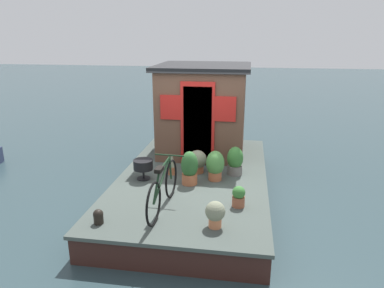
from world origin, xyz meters
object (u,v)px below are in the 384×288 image
(potted_plant_rosemary, at_px, (235,161))
(charcoal_grill, at_px, (143,165))
(potted_plant_succulent, at_px, (215,165))
(potted_plant_ivy, at_px, (172,165))
(mooring_bollard, at_px, (98,216))
(potted_plant_lavender, at_px, (239,196))
(bicycle, at_px, (163,188))
(potted_plant_fern, at_px, (197,161))
(houseboat_cabin, at_px, (203,109))
(potted_plant_sage, at_px, (190,168))
(potted_plant_geranium, at_px, (215,213))

(potted_plant_rosemary, relative_size, charcoal_grill, 1.47)
(potted_plant_succulent, relative_size, charcoal_grill, 1.50)
(potted_plant_ivy, relative_size, mooring_bollard, 1.87)
(charcoal_grill, bearing_deg, potted_plant_lavender, -115.17)
(bicycle, xyz_separation_m, mooring_bollard, (-0.59, 0.86, -0.26))
(bicycle, bearing_deg, charcoal_grill, 30.05)
(bicycle, xyz_separation_m, potted_plant_fern, (1.68, -0.31, -0.12))
(houseboat_cabin, bearing_deg, potted_plant_ivy, 164.43)
(potted_plant_sage, relative_size, charcoal_grill, 1.63)
(bicycle, relative_size, potted_plant_sage, 2.56)
(potted_plant_succulent, height_order, potted_plant_geranium, potted_plant_succulent)
(bicycle, height_order, potted_plant_sage, bicycle)
(potted_plant_sage, xyz_separation_m, potted_plant_rosemary, (0.61, -0.82, -0.03))
(houseboat_cabin, relative_size, potted_plant_lavender, 5.92)
(potted_plant_lavender, distance_m, mooring_bollard, 2.24)
(potted_plant_geranium, distance_m, potted_plant_fern, 2.18)
(bicycle, bearing_deg, potted_plant_succulent, -27.66)
(potted_plant_fern, height_order, mooring_bollard, potted_plant_fern)
(potted_plant_fern, bearing_deg, potted_plant_sage, 174.48)
(potted_plant_fern, bearing_deg, bicycle, 169.46)
(potted_plant_geranium, bearing_deg, charcoal_grill, 44.28)
(houseboat_cabin, bearing_deg, potted_plant_fern, -177.43)
(potted_plant_geranium, bearing_deg, potted_plant_lavender, -23.89)
(potted_plant_succulent, xyz_separation_m, potted_plant_ivy, (0.16, 0.89, -0.10))
(houseboat_cabin, bearing_deg, potted_plant_succulent, -165.07)
(bicycle, distance_m, potted_plant_sage, 1.12)
(mooring_bollard, bearing_deg, potted_plant_sage, -33.53)
(potted_plant_geranium, distance_m, potted_plant_rosemary, 2.13)
(potted_plant_ivy, xyz_separation_m, potted_plant_fern, (0.17, -0.50, 0.05))
(bicycle, height_order, potted_plant_succulent, bicycle)
(potted_plant_sage, xyz_separation_m, charcoal_grill, (0.09, 0.93, -0.03))
(potted_plant_sage, xyz_separation_m, mooring_bollard, (-1.68, 1.11, -0.20))
(potted_plant_sage, height_order, potted_plant_rosemary, potted_plant_sage)
(potted_plant_succulent, bearing_deg, bicycle, 152.34)
(potted_plant_ivy, height_order, potted_plant_sage, potted_plant_sage)
(potted_plant_fern, xyz_separation_m, mooring_bollard, (-2.28, 1.17, -0.13))
(potted_plant_fern, relative_size, potted_plant_sage, 0.73)
(potted_plant_fern, bearing_deg, potted_plant_geranium, -164.94)
(bicycle, bearing_deg, mooring_bollard, 124.69)
(houseboat_cabin, xyz_separation_m, potted_plant_ivy, (-1.55, 0.43, -0.84))
(potted_plant_geranium, relative_size, potted_plant_fern, 0.86)
(potted_plant_fern, bearing_deg, potted_plant_succulent, -129.88)
(potted_plant_geranium, bearing_deg, mooring_bollard, 95.58)
(houseboat_cabin, height_order, potted_plant_geranium, houseboat_cabin)
(houseboat_cabin, distance_m, potted_plant_rosemary, 1.77)
(houseboat_cabin, height_order, potted_plant_succulent, houseboat_cabin)
(potted_plant_succulent, bearing_deg, potted_plant_sage, 120.36)
(potted_plant_rosemary, bearing_deg, potted_plant_succulent, 133.36)
(potted_plant_fern, bearing_deg, charcoal_grill, 117.08)
(potted_plant_sage, bearing_deg, charcoal_grill, 84.59)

